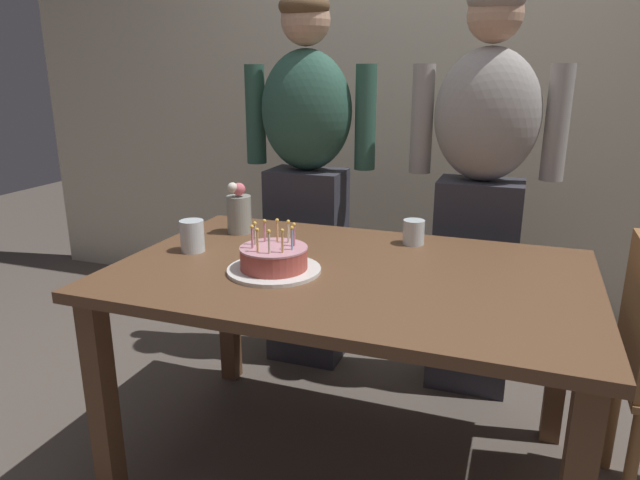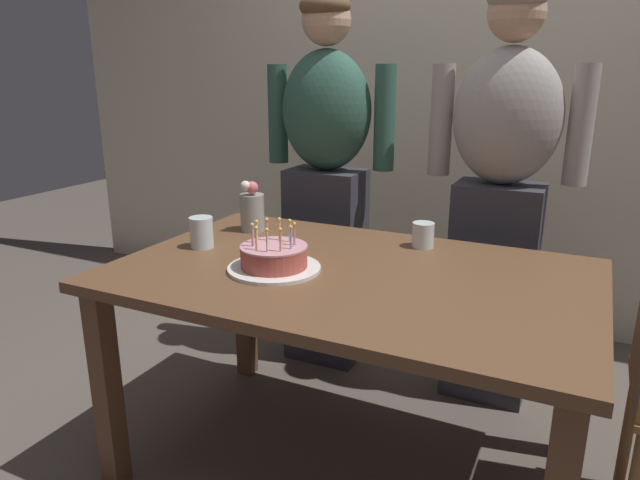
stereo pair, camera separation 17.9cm
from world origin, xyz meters
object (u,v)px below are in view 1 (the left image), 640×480
object	(u,v)px
water_glass_far	(192,236)
person_woman_cardigan	(481,192)
birthday_cake	(274,260)
flower_vase	(239,211)
water_glass_near	(414,232)
person_man_bearded	(307,180)

from	to	relation	value
water_glass_far	person_woman_cardigan	xyz separation A→B (m)	(0.91, 0.73, 0.08)
birthday_cake	flower_vase	bearing A→B (deg)	130.43
water_glass_near	person_woman_cardigan	bearing A→B (deg)	62.56
birthday_cake	flower_vase	distance (m)	0.48
flower_vase	water_glass_near	bearing A→B (deg)	6.83
flower_vase	person_man_bearded	world-z (taller)	person_man_bearded
person_man_bearded	water_glass_near	bearing A→B (deg)	145.91
birthday_cake	water_glass_far	bearing A→B (deg)	164.63
water_glass_near	flower_vase	bearing A→B (deg)	-173.17
water_glass_far	flower_vase	distance (m)	0.27
birthday_cake	water_glass_near	bearing A→B (deg)	51.44
person_woman_cardigan	water_glass_far	bearing A→B (deg)	38.79
water_glass_near	water_glass_far	bearing A→B (deg)	-153.86
birthday_cake	water_glass_near	world-z (taller)	birthday_cake
water_glass_near	person_woman_cardigan	distance (m)	0.44
water_glass_far	flower_vase	world-z (taller)	flower_vase
birthday_cake	person_woman_cardigan	world-z (taller)	person_woman_cardigan
person_man_bearded	water_glass_far	bearing A→B (deg)	78.65
birthday_cake	flower_vase	size ratio (longest dim) A/B	1.46
flower_vase	person_man_bearded	size ratio (longest dim) A/B	0.12
birthday_cake	person_man_bearded	world-z (taller)	person_man_bearded
water_glass_near	person_man_bearded	xyz separation A→B (m)	(-0.56, 0.38, 0.09)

